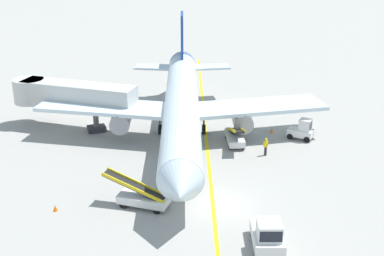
{
  "coord_description": "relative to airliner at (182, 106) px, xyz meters",
  "views": [
    {
      "loc": [
        -13.21,
        -31.37,
        19.5
      ],
      "look_at": [
        1.07,
        9.56,
        2.5
      ],
      "focal_mm": 48.29,
      "sensor_mm": 36.0,
      "label": 1
    }
  ],
  "objects": [
    {
      "name": "airliner",
      "position": [
        0.0,
        0.0,
        0.0
      ],
      "size": [
        27.63,
        34.39,
        10.1
      ],
      "color": "silver",
      "rests_on": "ground"
    },
    {
      "name": "belt_loader_forward_hold",
      "position": [
        4.42,
        -2.83,
        -2.64
      ],
      "size": [
        2.56,
        5.16,
        2.59
      ],
      "color": "silver",
      "rests_on": "ground"
    },
    {
      "name": "safety_cone_nose_left",
      "position": [
        9.17,
        -1.27,
        -3.2
      ],
      "size": [
        0.36,
        0.36,
        0.44
      ],
      "primitive_type": "cone",
      "color": "orange",
      "rests_on": "ground"
    },
    {
      "name": "baggage_tug_near_wing",
      "position": [
        11.1,
        -3.83,
        -2.49
      ],
      "size": [
        2.6,
        2.64,
        2.1
      ],
      "color": "silver",
      "rests_on": "ground"
    },
    {
      "name": "belt_loader_aft_hold",
      "position": [
        -6.86,
        -11.4,
        -2.64
      ],
      "size": [
        4.74,
        4.01,
        2.59
      ],
      "color": "silver",
      "rests_on": "ground"
    },
    {
      "name": "taxi_line_yellow",
      "position": [
        -0.17,
        -8.08,
        -3.41
      ],
      "size": [
        25.69,
        75.96,
        0.01
      ],
      "primitive_type": "cube",
      "rotation": [
        0.0,
        0.0,
        -0.32
      ],
      "color": "yellow",
      "rests_on": "ground"
    },
    {
      "name": "ground_crew_marshaller",
      "position": [
        5.99,
        -6.14,
        -2.51
      ],
      "size": [
        0.36,
        0.24,
        1.7
      ],
      "color": "#26262D",
      "rests_on": "ground"
    },
    {
      "name": "jet_bridge",
      "position": [
        -10.05,
        6.83,
        0.12
      ],
      "size": [
        11.77,
        9.62,
        4.85
      ],
      "color": "beige",
      "rests_on": "ground"
    },
    {
      "name": "ground_plane",
      "position": [
        -1.24,
        -13.08,
        -3.42
      ],
      "size": [
        300.0,
        300.0,
        0.0
      ],
      "primitive_type": "plane",
      "color": "#9E9B93"
    },
    {
      "name": "safety_cone_nose_right",
      "position": [
        -13.04,
        -9.94,
        -3.2
      ],
      "size": [
        0.36,
        0.36,
        0.44
      ],
      "primitive_type": "cone",
      "color": "orange",
      "rests_on": "ground"
    },
    {
      "name": "pushback_tug",
      "position": [
        -0.52,
        -19.29,
        -2.42
      ],
      "size": [
        2.98,
        4.02,
        2.2
      ],
      "color": "silver",
      "rests_on": "ground"
    }
  ]
}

